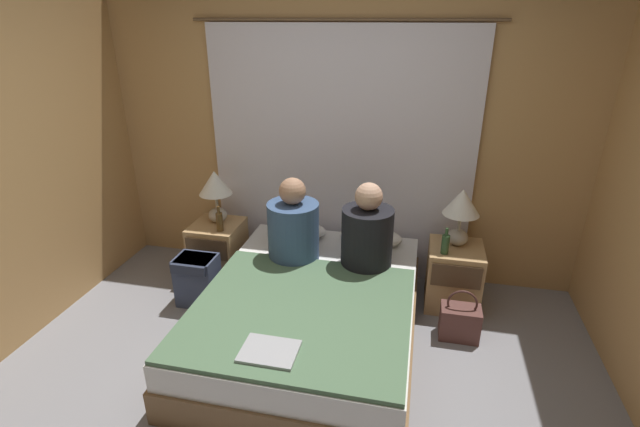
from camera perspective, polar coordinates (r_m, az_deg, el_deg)
ground_plane at (r=3.03m, az=-4.36°, el=-22.64°), size 16.00×16.00×0.00m
wall_back at (r=3.95m, az=2.58°, el=9.69°), size 4.12×0.06×2.50m
curtain_panel at (r=3.93m, az=2.37°, el=6.98°), size 2.42×0.02×2.15m
bed at (r=3.39m, az=-1.11°, el=-12.22°), size 1.46×1.96×0.41m
nightstand_left at (r=4.21m, az=-12.39°, el=-4.43°), size 0.41×0.44×0.51m
nightstand_right at (r=3.88m, az=16.08°, el=-7.39°), size 0.41×0.44×0.51m
lamp_left at (r=4.03m, az=-12.76°, el=3.04°), size 0.28×0.28×0.46m
lamp_right at (r=3.68m, az=17.01°, el=0.63°), size 0.28×0.28×0.46m
pillow_left at (r=3.99m, az=-2.94°, el=-2.03°), size 0.52×0.30×0.12m
pillow_right at (r=3.88m, az=6.23°, el=-2.90°), size 0.52×0.30×0.12m
blanket_on_bed at (r=3.04m, az=-2.46°, el=-11.85°), size 1.40×1.32×0.03m
person_left_in_bed at (r=3.55m, az=-3.30°, el=-1.71°), size 0.39×0.39×0.66m
person_right_in_bed at (r=3.45m, az=5.82°, el=-2.51°), size 0.38×0.38×0.67m
beer_bottle_on_left_stand at (r=3.93m, az=-12.26°, el=-0.94°), size 0.06×0.06×0.22m
beer_bottle_on_right_stand at (r=3.61m, az=15.17°, el=-3.60°), size 0.06×0.06×0.21m
laptop_on_bed at (r=2.70m, az=-6.26°, el=-16.50°), size 0.32×0.24×0.02m
backpack_on_floor at (r=3.88m, az=-14.86°, el=-7.63°), size 0.32×0.26×0.41m
handbag_on_floor at (r=3.58m, az=16.82°, el=-12.60°), size 0.28×0.18×0.40m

